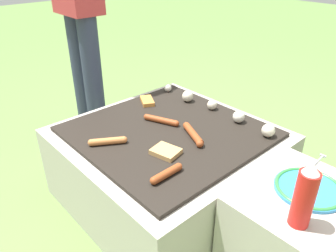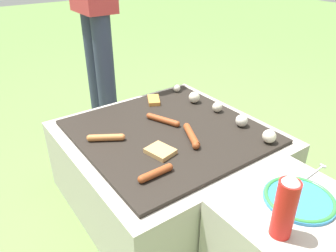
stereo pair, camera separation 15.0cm
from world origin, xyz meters
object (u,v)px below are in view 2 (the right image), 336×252
sausage_front_center (163,120)px  plate_colorful (299,199)px  condiment_bottle (285,206)px  fork_utensil (310,176)px

sausage_front_center → plate_colorful: (0.72, 0.05, -0.01)m
condiment_bottle → fork_utensil: bearing=109.0°
plate_colorful → fork_utensil: size_ratio=1.06×
sausage_front_center → fork_utensil: 0.69m
condiment_bottle → fork_utensil: (-0.11, 0.32, -0.10)m
plate_colorful → condiment_bottle: 0.20m
plate_colorful → fork_utensil: bearing=111.0°
sausage_front_center → condiment_bottle: size_ratio=0.79×
sausage_front_center → condiment_bottle: (0.77, -0.12, 0.09)m
fork_utensil → sausage_front_center: bearing=-163.2°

